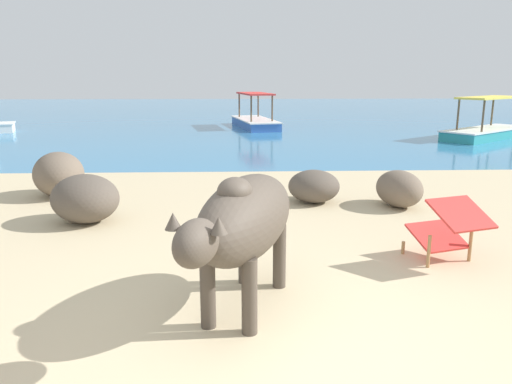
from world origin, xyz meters
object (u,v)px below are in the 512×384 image
object	(u,v)px
cow	(244,220)
deck_chair_near	(448,227)
boat_blue	(255,120)
boat_teal	(486,130)

from	to	relation	value
cow	deck_chair_near	distance (m)	2.33
deck_chair_near	cow	bearing A→B (deg)	97.05
deck_chair_near	boat_blue	size ratio (longest dim) A/B	0.23
boat_blue	boat_teal	world-z (taller)	same
deck_chair_near	boat_blue	bearing A→B (deg)	-11.61
cow	boat_teal	size ratio (longest dim) A/B	0.57
boat_teal	deck_chair_near	bearing A→B (deg)	-155.54
cow	boat_teal	bearing A→B (deg)	165.18
boat_blue	boat_teal	bearing A→B (deg)	-128.86
cow	boat_blue	xyz separation A→B (m)	(0.65, 15.13, -0.51)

